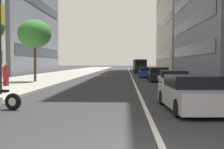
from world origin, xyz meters
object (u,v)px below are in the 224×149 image
(street_tree_by_lamp_post, at_px, (35,34))
(car_lead_in_lane, at_px, (192,94))
(car_approaching_light, at_px, (173,80))
(pedestrian_on_plaza, at_px, (6,75))
(delivery_van_ahead, at_px, (140,66))
(car_following_behind, at_px, (146,73))
(car_far_down_avenue, at_px, (158,75))

(street_tree_by_lamp_post, bearing_deg, car_lead_in_lane, -143.24)
(street_tree_by_lamp_post, bearing_deg, car_approaching_light, -115.41)
(pedestrian_on_plaza, bearing_deg, car_lead_in_lane, -115.71)
(delivery_van_ahead, bearing_deg, car_approaching_light, 179.25)
(car_approaching_light, height_order, car_following_behind, car_following_behind)
(car_approaching_light, bearing_deg, car_lead_in_lane, 177.95)
(car_far_down_avenue, xyz_separation_m, pedestrian_on_plaza, (-8.14, 11.91, 0.29))
(car_far_down_avenue, distance_m, street_tree_by_lamp_post, 12.38)
(car_approaching_light, relative_size, pedestrian_on_plaza, 2.76)
(car_approaching_light, bearing_deg, delivery_van_ahead, 4.26)
(car_lead_in_lane, distance_m, car_following_behind, 24.86)
(car_lead_in_lane, height_order, pedestrian_on_plaza, pedestrian_on_plaza)
(car_following_behind, bearing_deg, street_tree_by_lamp_post, 136.31)
(car_lead_in_lane, relative_size, delivery_van_ahead, 0.82)
(car_far_down_avenue, bearing_deg, car_following_behind, 6.13)
(car_far_down_avenue, height_order, delivery_van_ahead, delivery_van_ahead)
(car_lead_in_lane, height_order, car_far_down_avenue, car_far_down_avenue)
(car_lead_in_lane, bearing_deg, pedestrian_on_plaza, 47.62)
(delivery_van_ahead, relative_size, pedestrian_on_plaza, 3.46)
(car_far_down_avenue, distance_m, car_following_behind, 7.48)
(pedestrian_on_plaza, bearing_deg, delivery_van_ahead, -5.81)
(car_approaching_light, xyz_separation_m, car_following_behind, (15.97, 0.72, 0.01))
(street_tree_by_lamp_post, bearing_deg, car_far_down_avenue, -74.91)
(street_tree_by_lamp_post, xyz_separation_m, pedestrian_on_plaza, (-5.06, 0.52, -3.46))
(street_tree_by_lamp_post, distance_m, pedestrian_on_plaza, 6.16)
(car_lead_in_lane, distance_m, car_approaching_light, 8.92)
(car_following_behind, relative_size, delivery_van_ahead, 0.81)
(car_following_behind, bearing_deg, delivery_van_ahead, 2.14)
(street_tree_by_lamp_post, height_order, pedestrian_on_plaza, street_tree_by_lamp_post)
(car_approaching_light, relative_size, car_following_behind, 0.98)
(car_approaching_light, height_order, delivery_van_ahead, delivery_van_ahead)
(car_far_down_avenue, height_order, pedestrian_on_plaza, pedestrian_on_plaza)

